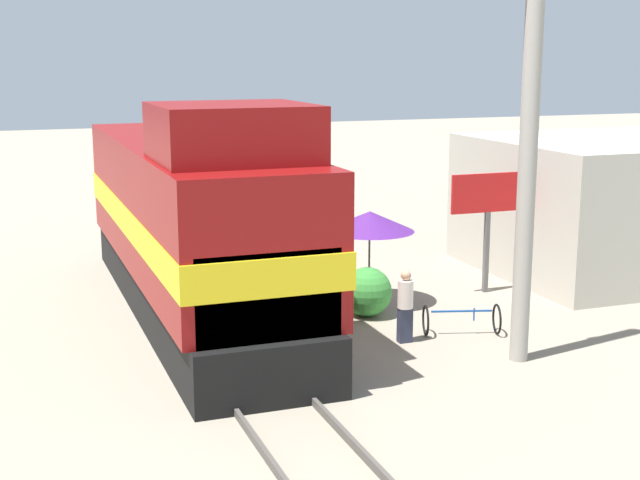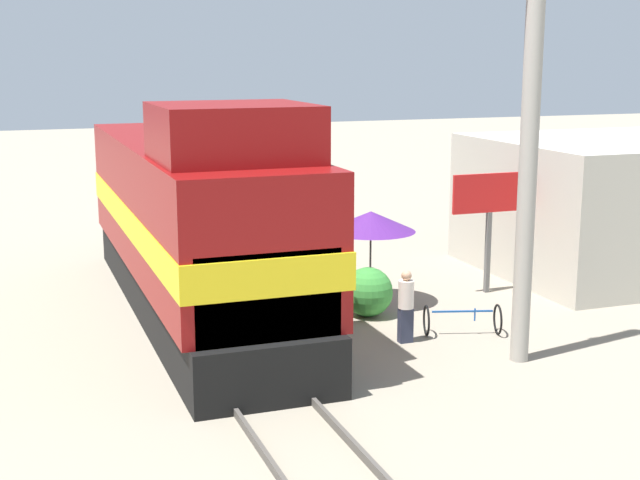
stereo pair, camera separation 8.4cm
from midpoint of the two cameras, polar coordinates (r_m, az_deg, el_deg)
name	(u,v)px [view 2 (the right image)]	position (r m, az deg, el deg)	size (l,w,h in m)	color
ground_plane	(228,351)	(19.12, -5.78, -7.10)	(120.00, 120.00, 0.00)	gray
rail_near	(195,352)	(18.95, -7.90, -7.10)	(0.08, 29.87, 0.15)	#4C4742
rail_far	(261,344)	(19.27, -3.70, -6.68)	(0.08, 29.87, 0.15)	#4C4742
locomotive	(197,224)	(21.20, -7.77, 1.00)	(3.20, 13.24, 5.25)	black
utility_pole	(529,140)	(18.01, 13.38, 6.22)	(1.80, 0.37, 8.90)	#9E998E
vendor_umbrella	(371,221)	(22.03, 3.38, 1.20)	(2.22, 2.22, 2.38)	#4C4C4C
billboard_sign	(490,202)	(23.52, 10.91, 2.41)	(2.14, 0.12, 3.17)	#595959
shrub_cluster	(368,292)	(21.38, 3.21, -3.33)	(1.19, 1.19, 1.19)	#388C38
person_bystander	(406,304)	(19.45, 5.64, -4.09)	(0.34, 0.34, 1.62)	#2D3347
bicycle	(462,320)	(20.25, 9.21, -5.05)	(1.79, 1.15, 0.70)	black
building_block_distant	(631,204)	(27.43, 19.35, 2.19)	(8.30, 6.60, 3.81)	#B7B2A3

